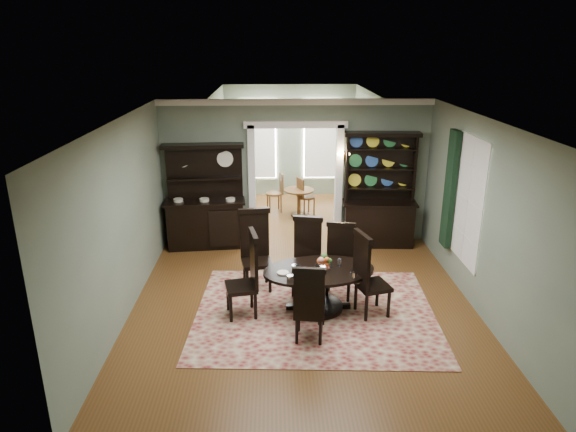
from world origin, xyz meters
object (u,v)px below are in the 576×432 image
welsh_dresser (379,205)px  sideboard (206,212)px  parlor_table (299,199)px  dining_table (319,282)px

welsh_dresser → sideboard: bearing=-176.9°
welsh_dresser → parlor_table: welsh_dresser is taller
sideboard → welsh_dresser: bearing=-5.2°
dining_table → parlor_table: bearing=82.6°
dining_table → sideboard: size_ratio=0.89×
parlor_table → welsh_dresser: bearing=-50.2°
sideboard → parlor_table: 2.77m
dining_table → sideboard: 3.49m
sideboard → parlor_table: sideboard is taller
dining_table → welsh_dresser: welsh_dresser is taller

